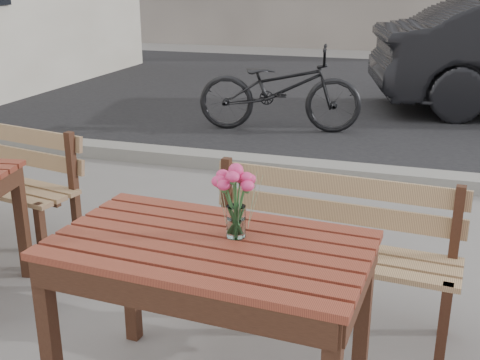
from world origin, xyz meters
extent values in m
cube|color=black|center=(0.00, 7.00, 0.00)|extent=(30.00, 8.00, 0.00)
cube|color=gray|center=(0.00, 3.00, 0.06)|extent=(30.00, 0.25, 0.12)
cube|color=maroon|center=(-0.22, -0.07, 0.72)|extent=(1.23, 0.77, 0.03)
cube|color=black|center=(-0.78, -0.33, 0.35)|extent=(0.06, 0.06, 0.70)
cube|color=black|center=(-0.74, 0.27, 0.35)|extent=(0.06, 0.06, 0.70)
cube|color=black|center=(0.35, 0.20, 0.35)|extent=(0.06, 0.06, 0.70)
cube|color=#836043|center=(0.11, 0.65, 0.40)|extent=(1.30, 0.45, 0.03)
cube|color=#836043|center=(0.12, 0.84, 0.62)|extent=(1.27, 0.13, 0.35)
cube|color=black|center=(-0.49, 0.55, 0.21)|extent=(0.05, 0.05, 0.42)
cube|color=black|center=(0.67, 0.46, 0.21)|extent=(0.05, 0.05, 0.42)
cube|color=black|center=(-0.46, 0.84, 0.39)|extent=(0.05, 0.05, 0.77)
cube|color=black|center=(0.70, 0.75, 0.39)|extent=(0.05, 0.05, 0.77)
cylinder|color=white|center=(-0.14, 0.01, 0.80)|extent=(0.07, 0.07, 0.12)
cylinder|color=#316F36|center=(-0.14, 0.01, 0.86)|extent=(0.04, 0.04, 0.25)
cube|color=black|center=(-1.63, 0.66, 0.34)|extent=(0.06, 0.06, 0.68)
cube|color=#836043|center=(-2.10, 1.19, 0.63)|extent=(1.28, 0.28, 0.35)
cube|color=black|center=(-1.59, 0.74, 0.21)|extent=(0.05, 0.05, 0.43)
cube|color=black|center=(-1.53, 1.03, 0.39)|extent=(0.05, 0.05, 0.79)
imported|color=black|center=(-1.07, 4.51, 0.48)|extent=(1.89, 0.91, 0.95)
camera|label=1|loc=(0.51, -2.00, 1.68)|focal=45.00mm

